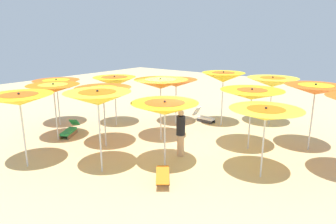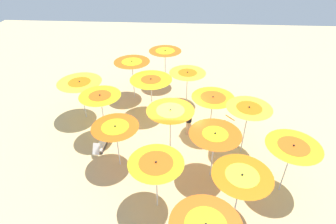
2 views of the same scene
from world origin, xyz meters
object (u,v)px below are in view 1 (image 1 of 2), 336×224
at_px(beach_umbrella_9, 315,90).
at_px(beach_umbrella_10, 57,84).
at_px(beach_umbrella_13, 223,77).
at_px(lounger_1, 204,117).
at_px(beach_umbrella_5, 53,88).
at_px(beach_umbrella_12, 176,83).
at_px(beach_umbrella_7, 161,84).
at_px(beach_umbrella_6, 103,93).
at_px(beach_umbrella_14, 272,82).
at_px(beach_umbrella_2, 165,108).
at_px(beachgoer_0, 181,132).
at_px(beach_umbrella_8, 252,95).
at_px(beach_umbrella_0, 19,100).
at_px(beach_umbrella_11, 115,81).
at_px(beach_umbrella_1, 98,98).
at_px(beach_umbrella_3, 266,114).
at_px(lounger_2, 70,131).
at_px(lounger_0, 163,174).

bearing_deg(beach_umbrella_9, beach_umbrella_10, 20.71).
bearing_deg(beach_umbrella_13, lounger_1, -2.80).
xyz_separation_m(beach_umbrella_13, lounger_1, (0.94, -0.05, -2.02)).
relative_size(beach_umbrella_5, lounger_1, 2.00).
distance_m(beach_umbrella_5, beach_umbrella_12, 5.26).
bearing_deg(beach_umbrella_10, beach_umbrella_7, -165.92).
relative_size(beach_umbrella_6, beach_umbrella_14, 1.01).
height_order(beach_umbrella_14, lounger_1, beach_umbrella_14).
relative_size(beach_umbrella_5, beach_umbrella_14, 1.01).
bearing_deg(beach_umbrella_2, beach_umbrella_10, -5.69).
bearing_deg(beach_umbrella_13, beachgoer_0, 97.94).
relative_size(beach_umbrella_6, beach_umbrella_13, 0.92).
bearing_deg(beach_umbrella_8, beachgoer_0, 51.47).
bearing_deg(beach_umbrella_2, beach_umbrella_7, -48.46).
xyz_separation_m(beach_umbrella_0, beach_umbrella_14, (-4.49, -9.33, -0.19)).
bearing_deg(beach_umbrella_8, beach_umbrella_7, 20.80).
xyz_separation_m(beach_umbrella_11, beach_umbrella_12, (-2.05, -1.87, -0.11)).
distance_m(beach_umbrella_0, beach_umbrella_9, 9.72).
height_order(beach_umbrella_6, beach_umbrella_11, beach_umbrella_11).
relative_size(beach_umbrella_1, beach_umbrella_5, 1.11).
distance_m(beach_umbrella_0, lounger_1, 8.26).
relative_size(beach_umbrella_2, beach_umbrella_3, 1.02).
relative_size(beach_umbrella_8, lounger_2, 1.73).
relative_size(beach_umbrella_2, beach_umbrella_11, 0.94).
distance_m(beach_umbrella_2, beachgoer_0, 1.55).
bearing_deg(beach_umbrella_5, lounger_0, 178.30).
xyz_separation_m(beach_umbrella_7, beach_umbrella_10, (5.00, 1.25, -0.34)).
height_order(beach_umbrella_5, beach_umbrella_8, beach_umbrella_5).
distance_m(lounger_1, beachgoer_0, 4.44).
height_order(beach_umbrella_2, beach_umbrella_11, beach_umbrella_11).
height_order(beach_umbrella_13, beachgoer_0, beach_umbrella_13).
bearing_deg(beach_umbrella_10, beach_umbrella_0, 134.21).
bearing_deg(beach_umbrella_1, beach_umbrella_7, -84.23).
height_order(beach_umbrella_8, beach_umbrella_10, beach_umbrella_8).
height_order(beach_umbrella_5, lounger_2, beach_umbrella_5).
height_order(beach_umbrella_3, lounger_1, beach_umbrella_3).
relative_size(beach_umbrella_14, lounger_0, 1.91).
relative_size(beach_umbrella_12, lounger_1, 1.90).
distance_m(lounger_0, lounger_1, 6.34).
xyz_separation_m(beach_umbrella_2, beachgoer_0, (0.17, -1.10, -1.08)).
xyz_separation_m(beach_umbrella_9, beachgoer_0, (3.38, 3.32, -1.37)).
xyz_separation_m(beach_umbrella_0, beach_umbrella_12, (-0.99, -6.69, -0.23)).
distance_m(beach_umbrella_9, beach_umbrella_10, 10.60).
distance_m(beach_umbrella_2, lounger_0, 1.93).
xyz_separation_m(beach_umbrella_0, beach_umbrella_2, (-3.54, -2.58, -0.24)).
relative_size(beach_umbrella_1, beach_umbrella_13, 1.02).
relative_size(beach_umbrella_0, beach_umbrella_1, 0.94).
distance_m(beach_umbrella_10, lounger_2, 2.42).
bearing_deg(beach_umbrella_8, beach_umbrella_0, 48.83).
bearing_deg(beach_umbrella_0, beach_umbrella_5, -54.91).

